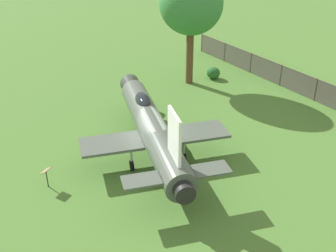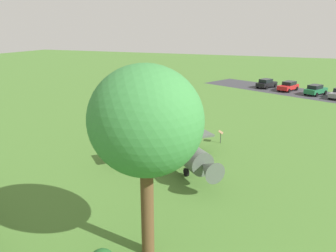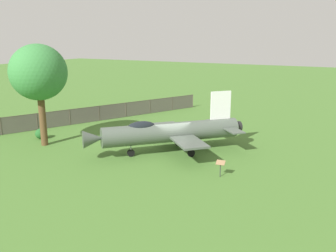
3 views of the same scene
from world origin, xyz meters
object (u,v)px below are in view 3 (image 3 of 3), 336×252
(shade_tree, at_px, (39,73))
(info_plaque, at_px, (220,165))
(shrub_near_fence, at_px, (41,134))
(display_jet, at_px, (167,132))

(shade_tree, relative_size, info_plaque, 7.65)
(shade_tree, bearing_deg, shrub_near_fence, 144.44)
(shade_tree, distance_m, info_plaque, 17.11)
(display_jet, relative_size, info_plaque, 9.84)
(display_jet, height_order, shade_tree, shade_tree)
(display_jet, bearing_deg, shrub_near_fence, -37.57)
(info_plaque, bearing_deg, shrub_near_fence, 177.05)
(shrub_near_fence, bearing_deg, shade_tree, -35.56)
(shrub_near_fence, height_order, info_plaque, info_plaque)
(display_jet, distance_m, info_plaque, 6.37)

